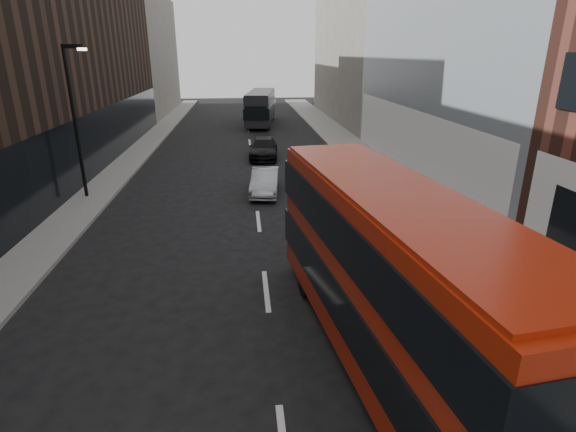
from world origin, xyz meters
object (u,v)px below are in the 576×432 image
object	(u,v)px
grey_bus	(261,107)
car_c	(264,148)
red_bus	(390,271)
car_b	(265,182)
car_a	(316,168)
street_lamp	(75,113)

from	to	relation	value
grey_bus	car_c	world-z (taller)	grey_bus
red_bus	car_b	size ratio (longest dim) A/B	2.76
car_a	car_b	bearing A→B (deg)	-137.87
red_bus	car_a	xyz separation A→B (m)	(0.88, 15.51, -1.55)
red_bus	car_c	distance (m)	21.96
red_bus	grey_bus	distance (m)	37.12
street_lamp	car_a	bearing A→B (deg)	9.74
grey_bus	car_a	xyz separation A→B (m)	(2.08, -21.59, -0.97)
street_lamp	car_c	world-z (taller)	street_lamp
grey_bus	car_b	world-z (taller)	grey_bus
car_a	car_c	bearing A→B (deg)	120.04
car_b	car_c	bearing A→B (deg)	94.18
red_bus	street_lamp	bearing A→B (deg)	121.50
street_lamp	car_c	bearing A→B (deg)	42.52
car_c	street_lamp	bearing A→B (deg)	-132.87
street_lamp	red_bus	bearing A→B (deg)	-51.43
grey_bus	car_c	bearing A→B (deg)	-84.45
street_lamp	car_c	xyz separation A→B (m)	(9.08, 8.32, -3.52)
street_lamp	car_c	distance (m)	12.81
street_lamp	car_a	distance (m)	12.31
grey_bus	car_a	distance (m)	21.71
car_a	car_b	world-z (taller)	car_a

